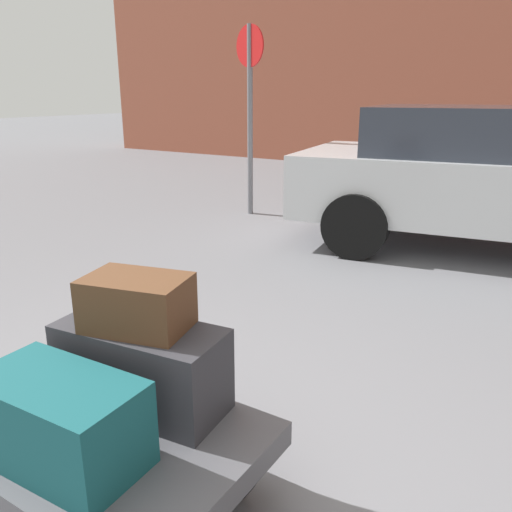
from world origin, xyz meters
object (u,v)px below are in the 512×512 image
Objects in this scene: luggage_cart at (92,437)px; duffel_bag_brown_topmost_pile at (137,303)px; duffel_bag_teal_stacked_top at (60,421)px; no_parking_sign at (250,101)px; duffel_bag_charcoal_rear_right at (142,367)px.

duffel_bag_brown_topmost_pile is at bearing 65.39° from luggage_cart.
duffel_bag_teal_stacked_top is at bearing -63.59° from luggage_cart.
no_parking_sign is at bearing 115.93° from luggage_cart.
duffel_bag_charcoal_rear_right is at bearing 88.07° from duffel_bag_teal_stacked_top.
duffel_bag_teal_stacked_top is at bearing -95.62° from duffel_bag_charcoal_rear_right.
duffel_bag_charcoal_rear_right is at bearing -62.12° from no_parking_sign.
no_parking_sign is (-2.35, 4.44, 0.67)m from duffel_bag_brown_topmost_pile.
duffel_bag_charcoal_rear_right is at bearing 75.91° from duffel_bag_brown_topmost_pile.
duffel_bag_brown_topmost_pile is (0.00, -0.00, 0.27)m from duffel_bag_charcoal_rear_right.
duffel_bag_charcoal_rear_right reaches higher than luggage_cart.
luggage_cart is 1.95× the size of duffel_bag_charcoal_rear_right.
duffel_bag_brown_topmost_pile is 5.06m from no_parking_sign.
duffel_bag_brown_topmost_pile is 0.17× the size of no_parking_sign.
luggage_cart is 0.33m from duffel_bag_charcoal_rear_right.
duffel_bag_charcoal_rear_right is 0.27m from duffel_bag_brown_topmost_pile.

